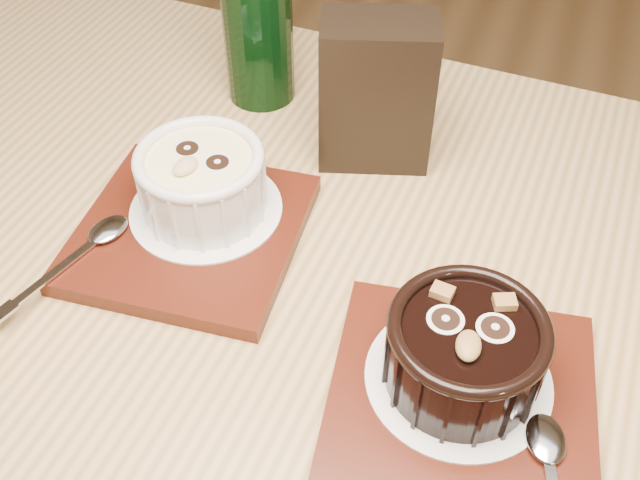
{
  "coord_description": "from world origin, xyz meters",
  "views": [
    {
      "loc": [
        0.09,
        -0.14,
        1.21
      ],
      "look_at": [
        -0.03,
        0.22,
        0.81
      ],
      "focal_mm": 42.0,
      "sensor_mm": 36.0,
      "label": 1
    }
  ],
  "objects_px": {
    "table": "(291,386)",
    "ramekin_white": "(202,179)",
    "ramekin_dark": "(465,349)",
    "condiment_stand": "(376,93)",
    "green_bottle": "(257,6)",
    "tray_right": "(460,405)",
    "tray_left": "(190,232)"
  },
  "relations": [
    {
      "from": "tray_right",
      "to": "condiment_stand",
      "type": "height_order",
      "value": "condiment_stand"
    },
    {
      "from": "tray_right",
      "to": "green_bottle",
      "type": "relative_size",
      "value": 0.7
    },
    {
      "from": "table",
      "to": "tray_right",
      "type": "bearing_deg",
      "value": -13.79
    },
    {
      "from": "tray_left",
      "to": "tray_right",
      "type": "height_order",
      "value": "same"
    },
    {
      "from": "tray_right",
      "to": "ramekin_dark",
      "type": "relative_size",
      "value": 1.67
    },
    {
      "from": "table",
      "to": "tray_left",
      "type": "xyz_separation_m",
      "value": [
        -0.11,
        0.05,
        0.1
      ]
    },
    {
      "from": "ramekin_white",
      "to": "condiment_stand",
      "type": "xyz_separation_m",
      "value": [
        0.11,
        0.14,
        0.02
      ]
    },
    {
      "from": "ramekin_white",
      "to": "tray_right",
      "type": "distance_m",
      "value": 0.27
    },
    {
      "from": "ramekin_white",
      "to": "condiment_stand",
      "type": "bearing_deg",
      "value": 66.0
    },
    {
      "from": "tray_left",
      "to": "condiment_stand",
      "type": "xyz_separation_m",
      "value": [
        0.11,
        0.16,
        0.06
      ]
    },
    {
      "from": "ramekin_white",
      "to": "tray_right",
      "type": "xyz_separation_m",
      "value": [
        0.24,
        -0.11,
        -0.04
      ]
    },
    {
      "from": "ramekin_dark",
      "to": "tray_left",
      "type": "bearing_deg",
      "value": 156.24
    },
    {
      "from": "tray_right",
      "to": "green_bottle",
      "type": "bearing_deg",
      "value": 131.79
    },
    {
      "from": "table",
      "to": "tray_right",
      "type": "xyz_separation_m",
      "value": [
        0.14,
        -0.03,
        0.1
      ]
    },
    {
      "from": "table",
      "to": "condiment_stand",
      "type": "bearing_deg",
      "value": 88.85
    },
    {
      "from": "condiment_stand",
      "to": "tray_right",
      "type": "bearing_deg",
      "value": -61.25
    },
    {
      "from": "green_bottle",
      "to": "tray_left",
      "type": "bearing_deg",
      "value": -83.78
    },
    {
      "from": "tray_right",
      "to": "condiment_stand",
      "type": "xyz_separation_m",
      "value": [
        -0.14,
        0.25,
        0.06
      ]
    },
    {
      "from": "tray_left",
      "to": "ramekin_dark",
      "type": "relative_size",
      "value": 1.67
    },
    {
      "from": "tray_right",
      "to": "condiment_stand",
      "type": "distance_m",
      "value": 0.29
    },
    {
      "from": "ramekin_dark",
      "to": "table",
      "type": "bearing_deg",
      "value": 164.87
    },
    {
      "from": "condiment_stand",
      "to": "green_bottle",
      "type": "bearing_deg",
      "value": 157.25
    },
    {
      "from": "ramekin_white",
      "to": "condiment_stand",
      "type": "relative_size",
      "value": 0.76
    },
    {
      "from": "tray_left",
      "to": "ramekin_dark",
      "type": "height_order",
      "value": "ramekin_dark"
    },
    {
      "from": "ramekin_white",
      "to": "table",
      "type": "bearing_deg",
      "value": -22.3
    },
    {
      "from": "ramekin_dark",
      "to": "condiment_stand",
      "type": "xyz_separation_m",
      "value": [
        -0.13,
        0.23,
        0.02
      ]
    },
    {
      "from": "table",
      "to": "condiment_stand",
      "type": "distance_m",
      "value": 0.27
    },
    {
      "from": "table",
      "to": "ramekin_white",
      "type": "distance_m",
      "value": 0.19
    },
    {
      "from": "condiment_stand",
      "to": "green_bottle",
      "type": "height_order",
      "value": "green_bottle"
    },
    {
      "from": "condiment_stand",
      "to": "ramekin_white",
      "type": "bearing_deg",
      "value": -128.43
    },
    {
      "from": "ramekin_white",
      "to": "tray_right",
      "type": "height_order",
      "value": "ramekin_white"
    },
    {
      "from": "table",
      "to": "ramekin_white",
      "type": "xyz_separation_m",
      "value": [
        -0.1,
        0.08,
        0.14
      ]
    }
  ]
}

